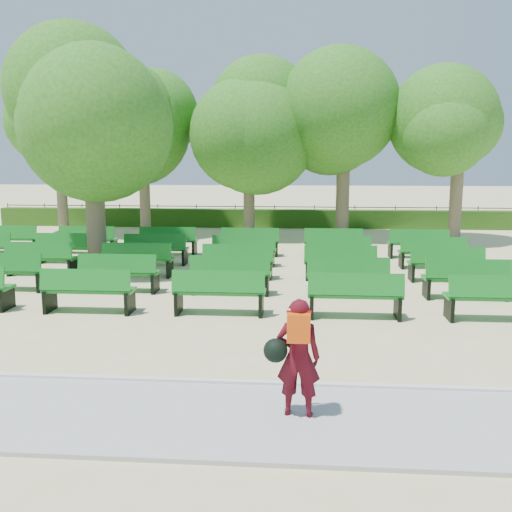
% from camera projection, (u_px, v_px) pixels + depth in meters
% --- Properties ---
extents(ground, '(120.00, 120.00, 0.00)m').
position_uv_depth(ground, '(211.00, 291.00, 14.81)').
color(ground, '#D0C389').
extents(paving, '(30.00, 2.20, 0.06)m').
position_uv_depth(paving, '(123.00, 415.00, 7.54)').
color(paving, '#A6A6A2').
rests_on(paving, ground).
extents(curb, '(30.00, 0.12, 0.10)m').
position_uv_depth(curb, '(146.00, 381.00, 8.66)').
color(curb, silver).
rests_on(curb, ground).
extents(hedge, '(26.00, 0.70, 0.90)m').
position_uv_depth(hedge, '(254.00, 218.00, 28.50)').
color(hedge, '#264D13').
rests_on(hedge, ground).
extents(fence, '(26.00, 0.10, 1.02)m').
position_uv_depth(fence, '(255.00, 226.00, 28.97)').
color(fence, black).
rests_on(fence, ground).
extents(tree_line, '(21.80, 6.80, 7.04)m').
position_uv_depth(tree_line, '(247.00, 238.00, 24.64)').
color(tree_line, '#32741F').
rests_on(tree_line, ground).
extents(bench_array, '(2.05, 0.74, 1.27)m').
position_uv_depth(bench_array, '(189.00, 274.00, 16.47)').
color(bench_array, '#13701D').
rests_on(bench_array, ground).
extents(tree_among, '(4.64, 4.64, 6.62)m').
position_uv_depth(tree_among, '(91.00, 120.00, 16.58)').
color(tree_among, brown).
rests_on(tree_among, ground).
extents(person, '(0.75, 0.46, 1.57)m').
position_uv_depth(person, '(296.00, 356.00, 7.35)').
color(person, '#470A13').
rests_on(person, ground).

